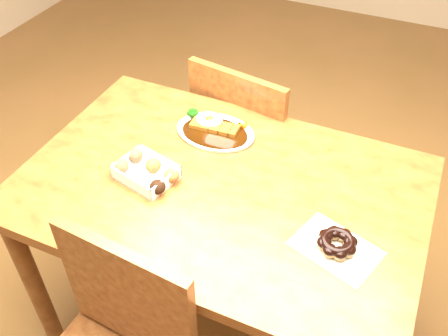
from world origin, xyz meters
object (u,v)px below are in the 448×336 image
at_px(table, 221,207).
at_px(pon_de_ring, 337,244).
at_px(chair_far, 251,142).
at_px(donut_box, 146,171).
at_px(katsu_curry_plate, 214,130).

bearing_deg(table, pon_de_ring, -14.90).
distance_m(table, chair_far, 0.57).
relative_size(donut_box, pon_de_ring, 0.82).
bearing_deg(donut_box, pon_de_ring, -3.40).
distance_m(table, donut_box, 0.26).
height_order(chair_far, pon_de_ring, chair_far).
relative_size(chair_far, donut_box, 4.18).
xyz_separation_m(table, katsu_curry_plate, (-0.12, 0.22, 0.11)).
distance_m(table, katsu_curry_plate, 0.27).
bearing_deg(table, katsu_curry_plate, 119.21).
xyz_separation_m(table, chair_far, (-0.10, 0.54, -0.17)).
distance_m(chair_far, pon_de_ring, 0.85).
height_order(table, chair_far, chair_far).
xyz_separation_m(table, pon_de_ring, (0.38, -0.10, 0.12)).
distance_m(table, pon_de_ring, 0.41).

